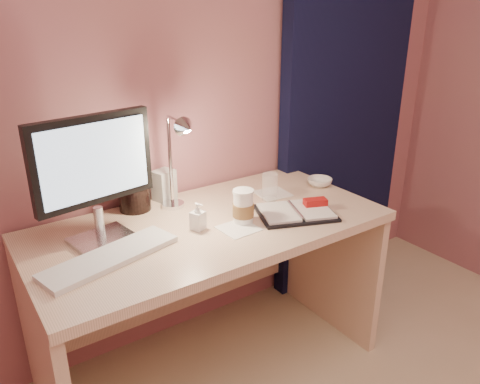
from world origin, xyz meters
TOP-DOWN VIEW (x-y plane):
  - room at (0.95, 1.69)m, footprint 3.50×3.50m
  - desk at (0.00, 1.45)m, footprint 1.40×0.70m
  - monitor at (-0.41, 1.47)m, footprint 0.44×0.19m
  - keyboard at (-0.43, 1.32)m, footprint 0.50×0.25m
  - planner at (0.34, 1.24)m, footprint 0.37×0.32m
  - paper_a at (0.06, 1.27)m, footprint 0.14×0.14m
  - paper_b at (0.39, 1.48)m, footprint 0.15×0.15m
  - coffee_cup at (0.11, 1.31)m, footprint 0.08×0.08m
  - clear_cup at (0.34, 1.43)m, footprint 0.07×0.07m
  - bowl at (0.64, 1.43)m, footprint 0.14×0.14m
  - lotion_bottle at (-0.07, 1.35)m, footprint 0.06×0.06m
  - dark_jar at (-0.19, 1.66)m, footprint 0.13×0.13m
  - product_box at (-0.04, 1.69)m, footprint 0.11×0.10m
  - desk_lamp at (-0.04, 1.50)m, footprint 0.10×0.26m

SIDE VIEW (x-z plane):
  - desk at x=0.00m, z-range 0.14..0.87m
  - paper_a at x=0.06m, z-range 0.73..0.73m
  - paper_b at x=0.39m, z-range 0.73..0.73m
  - keyboard at x=-0.43m, z-range 0.73..0.75m
  - planner at x=0.34m, z-range 0.72..0.77m
  - bowl at x=0.64m, z-range 0.73..0.77m
  - lotion_bottle at x=-0.07m, z-range 0.73..0.84m
  - clear_cup at x=0.34m, z-range 0.73..0.85m
  - coffee_cup at x=0.11m, z-range 0.73..0.86m
  - product_box at x=-0.04m, z-range 0.73..0.86m
  - dark_jar at x=-0.19m, z-range 0.73..0.92m
  - desk_lamp at x=-0.04m, z-range 0.78..1.20m
  - monitor at x=-0.41m, z-range 0.78..1.24m
  - room at x=0.95m, z-range -0.61..2.89m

